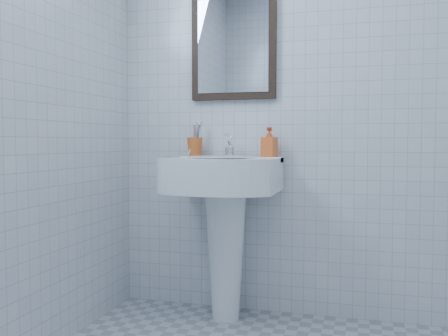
% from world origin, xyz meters
% --- Properties ---
extents(wall_back, '(2.20, 0.02, 2.50)m').
position_xyz_m(wall_back, '(0.00, 1.20, 1.25)').
color(wall_back, silver).
rests_on(wall_back, ground).
extents(washbasin, '(0.60, 0.44, 0.92)m').
position_xyz_m(washbasin, '(-0.41, 0.99, 0.62)').
color(washbasin, white).
rests_on(washbasin, ground).
extents(faucet, '(0.05, 0.12, 0.14)m').
position_xyz_m(faucet, '(-0.41, 1.10, 0.96)').
color(faucet, silver).
rests_on(faucet, washbasin).
extents(toothbrush_cup, '(0.11, 0.11, 0.11)m').
position_xyz_m(toothbrush_cup, '(-0.63, 1.11, 0.97)').
color(toothbrush_cup, '#C4521E').
rests_on(toothbrush_cup, washbasin).
extents(soap_dispenser, '(0.09, 0.09, 0.16)m').
position_xyz_m(soap_dispenser, '(-0.19, 1.12, 0.99)').
color(soap_dispenser, '#E04515').
rests_on(soap_dispenser, washbasin).
extents(wall_mirror, '(0.50, 0.04, 0.62)m').
position_xyz_m(wall_mirror, '(-0.41, 1.18, 1.55)').
color(wall_mirror, black).
rests_on(wall_mirror, wall_back).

